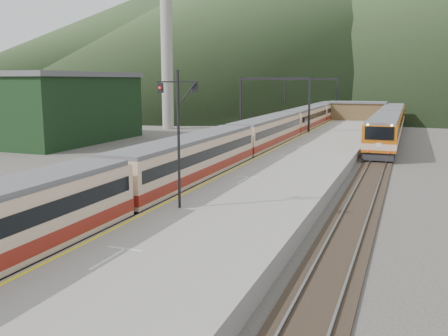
% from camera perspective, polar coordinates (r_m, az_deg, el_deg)
% --- Properties ---
extents(track_main, '(2.60, 200.00, 0.23)m').
position_cam_1_polar(track_main, '(51.68, 4.46, 1.58)').
color(track_main, black).
rests_on(track_main, ground).
extents(track_far, '(2.60, 200.00, 0.23)m').
position_cam_1_polar(track_far, '(53.26, -0.72, 1.86)').
color(track_far, black).
rests_on(track_far, ground).
extents(track_second, '(2.60, 200.00, 0.23)m').
position_cam_1_polar(track_second, '(49.79, 17.28, 0.84)').
color(track_second, black).
rests_on(track_second, ground).
extents(platform, '(8.00, 100.00, 1.00)m').
position_cam_1_polar(platform, '(48.43, 10.18, 1.40)').
color(platform, gray).
rests_on(platform, ground).
extents(gantry_near, '(9.55, 0.25, 8.00)m').
position_cam_1_polar(gantry_near, '(66.38, 5.77, 8.20)').
color(gantry_near, black).
rests_on(gantry_near, ground).
extents(gantry_far, '(9.55, 0.25, 8.00)m').
position_cam_1_polar(gantry_far, '(90.77, 9.86, 8.57)').
color(gantry_far, black).
rests_on(gantry_far, ground).
extents(warehouse, '(14.50, 20.50, 8.60)m').
position_cam_1_polar(warehouse, '(66.33, -19.05, 6.61)').
color(warehouse, black).
rests_on(warehouse, ground).
extents(smokestack, '(1.80, 1.80, 30.00)m').
position_cam_1_polar(smokestack, '(80.12, -6.60, 15.23)').
color(smokestack, '#9E998E').
rests_on(smokestack, ground).
extents(station_shed, '(9.40, 4.40, 3.10)m').
position_cam_1_polar(station_shed, '(87.70, 15.01, 6.36)').
color(station_shed, brown).
rests_on(station_shed, platform).
extents(hill_a, '(180.00, 180.00, 60.00)m').
position_cam_1_polar(hill_a, '(207.58, 5.50, 16.14)').
color(hill_a, '#2C401F').
rests_on(hill_a, ground).
extents(hill_d, '(200.00, 200.00, 55.00)m').
position_cam_1_polar(hill_d, '(283.64, -8.00, 13.92)').
color(hill_d, '#2C401F').
rests_on(hill_d, ground).
extents(main_train, '(2.88, 98.75, 3.51)m').
position_cam_1_polar(main_train, '(53.23, 5.05, 3.90)').
color(main_train, '#D3B18C').
rests_on(main_train, track_main).
extents(second_train, '(3.13, 42.62, 3.82)m').
position_cam_1_polar(second_train, '(69.07, 18.36, 4.95)').
color(second_train, '#B2550E').
rests_on(second_train, track_second).
extents(signal_mast, '(2.18, 0.52, 7.12)m').
position_cam_1_polar(signal_mast, '(25.62, -5.24, 4.89)').
color(signal_mast, black).
rests_on(signal_mast, platform).
extents(short_signal_b, '(0.26, 0.23, 2.27)m').
position_cam_1_polar(short_signal_b, '(47.57, 0.24, 2.58)').
color(short_signal_b, black).
rests_on(short_signal_b, ground).
extents(short_signal_c, '(0.25, 0.21, 2.27)m').
position_cam_1_polar(short_signal_c, '(37.95, -12.54, 0.45)').
color(short_signal_c, black).
rests_on(short_signal_c, ground).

